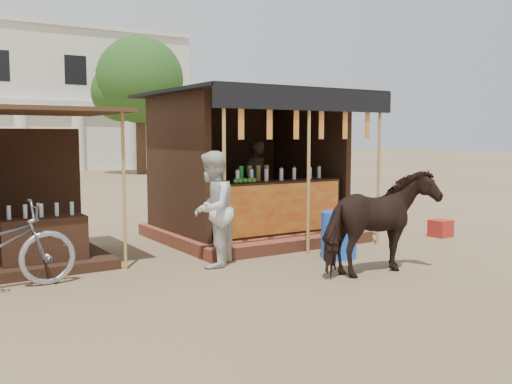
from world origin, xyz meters
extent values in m
plane|color=#846B4C|center=(0.00, 0.00, 0.00)|extent=(120.00, 120.00, 0.00)
cube|color=brown|center=(1.00, 3.50, 0.11)|extent=(3.40, 2.80, 0.22)
cube|color=brown|center=(1.00, 1.95, 0.10)|extent=(3.40, 0.35, 0.20)
cube|color=#331D12|center=(1.00, 2.55, 0.69)|extent=(2.60, 0.55, 0.95)
cube|color=red|center=(1.00, 2.27, 0.69)|extent=(2.50, 0.02, 0.88)
cube|color=#331D12|center=(1.00, 4.75, 1.47)|extent=(3.00, 0.12, 2.50)
cube|color=#331D12|center=(-0.50, 3.50, 1.47)|extent=(0.12, 2.50, 2.50)
cube|color=#331D12|center=(2.50, 3.50, 1.47)|extent=(0.12, 2.50, 2.50)
cube|color=black|center=(1.00, 3.30, 2.75)|extent=(3.60, 3.60, 0.06)
cube|color=black|center=(1.00, 1.52, 2.57)|extent=(3.60, 0.06, 0.36)
cylinder|color=tan|center=(-0.60, 1.55, 1.38)|extent=(0.06, 0.06, 2.75)
cylinder|color=tan|center=(1.00, 1.55, 1.38)|extent=(0.06, 0.06, 2.75)
cylinder|color=tan|center=(2.60, 1.55, 1.38)|extent=(0.06, 0.06, 2.75)
cube|color=red|center=(-0.30, 1.55, 2.20)|extent=(0.10, 0.02, 0.55)
cube|color=red|center=(0.22, 1.55, 2.20)|extent=(0.10, 0.02, 0.55)
cube|color=red|center=(0.74, 1.55, 2.20)|extent=(0.10, 0.02, 0.55)
cube|color=red|center=(1.26, 1.55, 2.20)|extent=(0.10, 0.02, 0.55)
cube|color=red|center=(1.78, 1.55, 2.20)|extent=(0.10, 0.02, 0.55)
cube|color=red|center=(2.30, 1.55, 2.20)|extent=(0.10, 0.02, 0.55)
imported|color=black|center=(1.26, 3.60, 1.05)|extent=(0.68, 0.53, 1.67)
cube|color=#331D12|center=(-3.00, 3.20, 0.07)|extent=(2.00, 2.00, 0.15)
cube|color=#331D12|center=(-3.00, 4.15, 1.05)|extent=(1.90, 0.10, 2.10)
cube|color=#472D19|center=(-3.00, 3.10, 2.35)|extent=(2.40, 2.40, 0.06)
cylinder|color=tan|center=(-1.95, 2.15, 1.18)|extent=(0.05, 0.05, 2.35)
cube|color=#331D12|center=(-3.00, 2.70, 0.40)|extent=(1.20, 0.50, 0.80)
imported|color=black|center=(1.00, -0.11, 0.75)|extent=(1.79, 0.85, 1.50)
imported|color=silver|center=(-0.76, 1.64, 0.88)|extent=(1.08, 1.07, 1.76)
cylinder|color=blue|center=(1.26, 1.07, 0.38)|extent=(0.60, 0.60, 0.75)
cube|color=maroon|center=(4.23, 1.48, 0.17)|extent=(0.39, 0.38, 0.33)
cube|color=#1B7D31|center=(2.65, 2.30, 0.20)|extent=(0.65, 0.46, 0.40)
cube|color=white|center=(2.65, 2.30, 0.43)|extent=(0.67, 0.48, 0.06)
cylinder|color=silver|center=(1.00, 26.40, 1.80)|extent=(0.70, 0.70, 3.60)
cylinder|color=silver|center=(4.00, 26.40, 1.80)|extent=(0.70, 0.70, 3.60)
cylinder|color=silver|center=(7.00, 26.40, 1.80)|extent=(0.70, 0.70, 3.60)
cylinder|color=silver|center=(10.00, 26.40, 1.80)|extent=(0.70, 0.70, 3.60)
cylinder|color=#382314|center=(6.00, 22.00, 2.00)|extent=(0.50, 0.50, 4.00)
sphere|color=#346121|center=(6.00, 22.00, 4.80)|extent=(4.40, 4.40, 4.40)
sphere|color=#346121|center=(5.20, 22.60, 4.20)|extent=(2.99, 2.99, 2.99)
camera|label=1|loc=(-4.79, -5.92, 1.98)|focal=40.00mm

